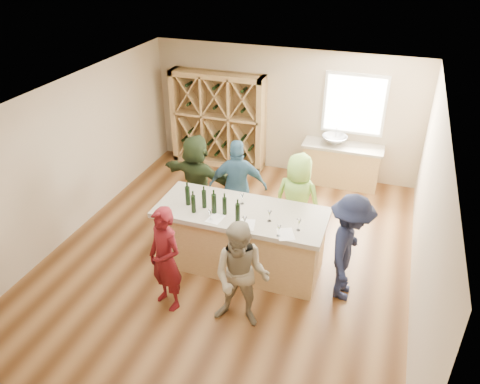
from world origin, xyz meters
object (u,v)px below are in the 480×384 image
(wine_rack, at_px, (218,120))
(wine_bottle_f, at_px, (238,213))
(wine_bottle_a, at_px, (188,196))
(wine_bottle_b, at_px, (193,204))
(person_near_left, at_px, (165,259))
(person_far_right, at_px, (297,200))
(tasting_counter_base, at_px, (241,240))
(wine_bottle_d, at_px, (214,204))
(person_far_mid, at_px, (238,187))
(wine_bottle_c, at_px, (204,199))
(person_server, at_px, (349,248))
(sink, at_px, (334,140))
(wine_bottle_e, at_px, (225,206))
(person_far_left, at_px, (197,179))
(person_near_right, at_px, (241,276))

(wine_rack, distance_m, wine_bottle_f, 4.22)
(wine_rack, xyz_separation_m, wine_bottle_a, (0.90, -3.61, 0.14))
(wine_bottle_a, relative_size, wine_bottle_b, 1.08)
(person_near_left, distance_m, person_far_right, 2.63)
(person_far_right, bearing_deg, tasting_counter_base, 62.86)
(wine_bottle_d, bearing_deg, wine_bottle_b, -164.18)
(tasting_counter_base, relative_size, person_far_mid, 1.45)
(wine_bottle_d, relative_size, person_far_mid, 0.18)
(person_near_left, bearing_deg, wine_bottle_c, 106.06)
(person_server, bearing_deg, sink, 13.38)
(wine_bottle_f, bearing_deg, wine_bottle_e, 154.53)
(person_near_left, bearing_deg, tasting_counter_base, 82.73)
(wine_bottle_b, height_order, person_server, person_server)
(wine_rack, xyz_separation_m, tasting_counter_base, (1.77, -3.51, -0.60))
(person_far_mid, height_order, person_far_right, person_far_mid)
(person_far_left, xyz_separation_m, wine_bottle_f, (1.31, -1.42, 0.36))
(wine_bottle_d, bearing_deg, person_far_mid, 91.56)
(tasting_counter_base, distance_m, person_far_right, 1.25)
(wine_bottle_c, relative_size, wine_bottle_f, 1.01)
(wine_rack, distance_m, tasting_counter_base, 3.97)
(person_far_mid, xyz_separation_m, person_far_left, (-0.85, 0.10, -0.03))
(wine_bottle_d, xyz_separation_m, person_far_mid, (-0.03, 1.22, -0.35))
(wine_bottle_c, relative_size, person_near_right, 0.18)
(wine_bottle_b, bearing_deg, person_near_left, -92.30)
(person_far_right, relative_size, person_far_left, 0.99)
(person_near_left, height_order, person_far_mid, person_far_mid)
(wine_bottle_d, xyz_separation_m, person_server, (2.11, 0.04, -0.37))
(sink, bearing_deg, person_far_right, -95.38)
(person_far_left, bearing_deg, wine_bottle_a, 116.83)
(wine_rack, height_order, person_far_mid, wine_rack)
(wine_bottle_c, distance_m, person_far_mid, 1.18)
(tasting_counter_base, bearing_deg, wine_bottle_b, -157.36)
(wine_bottle_b, distance_m, person_far_right, 1.91)
(wine_bottle_b, distance_m, wine_bottle_c, 0.21)
(wine_bottle_b, xyz_separation_m, wine_bottle_f, (0.74, -0.01, 0.00))
(person_near_left, relative_size, person_far_mid, 0.93)
(wine_bottle_b, xyz_separation_m, wine_bottle_e, (0.48, 0.11, -0.00))
(person_near_right, bearing_deg, tasting_counter_base, 105.90)
(person_server, distance_m, wine_bottle_f, 1.73)
(person_near_right, relative_size, person_far_right, 0.97)
(sink, relative_size, wine_bottle_d, 1.66)
(wine_bottle_c, height_order, person_far_left, person_far_left)
(person_far_left, bearing_deg, wine_bottle_e, 138.13)
(wine_bottle_c, height_order, person_near_right, person_near_right)
(wine_bottle_b, xyz_separation_m, person_far_mid, (0.28, 1.31, -0.33))
(wine_bottle_a, height_order, person_far_right, person_far_right)
(person_far_right, distance_m, person_far_left, 1.96)
(sink, height_order, wine_bottle_f, wine_bottle_f)
(wine_bottle_c, bearing_deg, wine_rack, 108.17)
(person_near_left, height_order, person_far_right, person_far_right)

